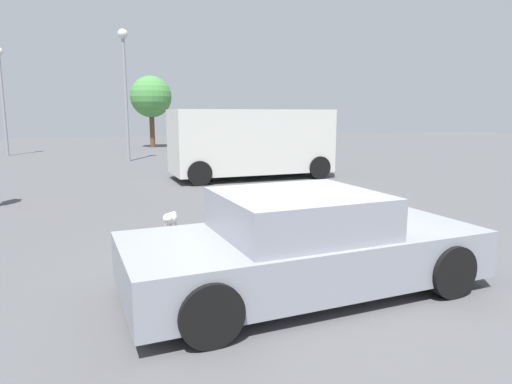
{
  "coord_description": "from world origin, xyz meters",
  "views": [
    {
      "loc": [
        -2.12,
        -5.07,
        2.16
      ],
      "look_at": [
        0.05,
        1.83,
        0.9
      ],
      "focal_mm": 31.59,
      "sensor_mm": 36.0,
      "label": 1
    }
  ],
  "objects_px": {
    "dog": "(170,219)",
    "light_post_near": "(125,71)",
    "van_white": "(252,141)",
    "light_post_mid": "(1,81)",
    "sedan_foreground": "(303,245)"
  },
  "relations": [
    {
      "from": "dog",
      "to": "light_post_near",
      "type": "xyz_separation_m",
      "value": [
        -0.32,
        13.34,
        3.79
      ]
    },
    {
      "from": "van_white",
      "to": "light_post_near",
      "type": "bearing_deg",
      "value": 114.92
    },
    {
      "from": "dog",
      "to": "light_post_mid",
      "type": "bearing_deg",
      "value": -140.69
    },
    {
      "from": "van_white",
      "to": "dog",
      "type": "bearing_deg",
      "value": -122.45
    },
    {
      "from": "dog",
      "to": "van_white",
      "type": "distance_m",
      "value": 7.27
    },
    {
      "from": "sedan_foreground",
      "to": "light_post_mid",
      "type": "xyz_separation_m",
      "value": [
        -7.48,
        21.39,
        3.21
      ]
    },
    {
      "from": "sedan_foreground",
      "to": "light_post_mid",
      "type": "relative_size",
      "value": 0.83
    },
    {
      "from": "dog",
      "to": "light_post_near",
      "type": "bearing_deg",
      "value": -158.44
    },
    {
      "from": "dog",
      "to": "sedan_foreground",
      "type": "bearing_deg",
      "value": 40.27
    },
    {
      "from": "van_white",
      "to": "light_post_mid",
      "type": "bearing_deg",
      "value": 126.18
    },
    {
      "from": "light_post_near",
      "to": "light_post_mid",
      "type": "height_order",
      "value": "light_post_near"
    },
    {
      "from": "dog",
      "to": "light_post_near",
      "type": "height_order",
      "value": "light_post_near"
    },
    {
      "from": "light_post_near",
      "to": "light_post_mid",
      "type": "xyz_separation_m",
      "value": [
        -5.94,
        4.72,
        -0.24
      ]
    },
    {
      "from": "light_post_near",
      "to": "light_post_mid",
      "type": "relative_size",
      "value": 1.07
    },
    {
      "from": "light_post_mid",
      "to": "van_white",
      "type": "bearing_deg",
      "value": -50.33
    }
  ]
}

